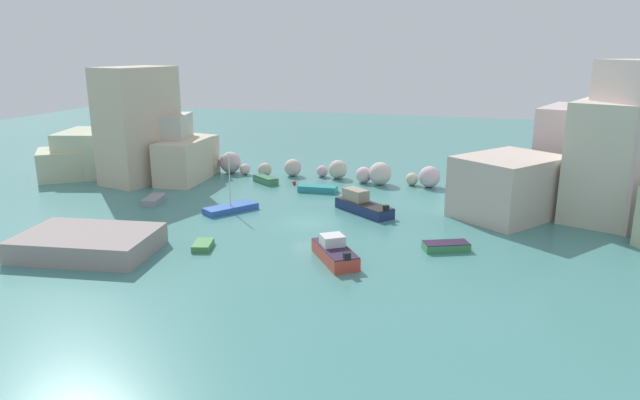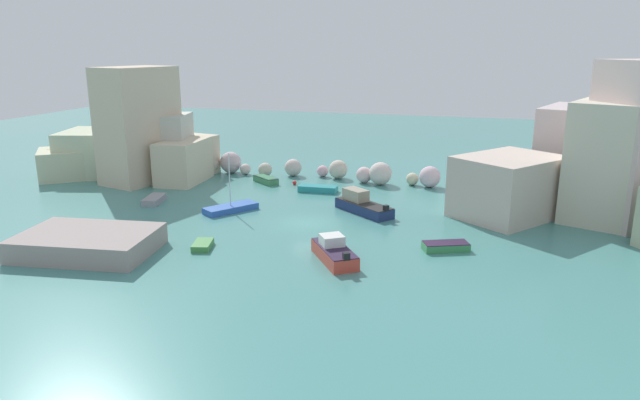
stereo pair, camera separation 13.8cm
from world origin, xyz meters
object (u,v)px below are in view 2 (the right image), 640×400
moored_boat_4 (490,219)px  moored_boat_5 (266,180)px  moored_boat_9 (446,246)px  moored_boat_2 (231,208)px  moored_boat_6 (138,228)px  channel_buoy (294,183)px  stone_dock (88,243)px  moored_boat_7 (334,252)px  moored_boat_3 (203,245)px  moored_boat_0 (362,205)px  moored_boat_1 (154,200)px  moored_boat_8 (318,189)px

moored_boat_4 → moored_boat_5: 25.12m
moored_boat_5 → moored_boat_9: (20.72, -16.30, -0.06)m
moored_boat_2 → moored_boat_6: (-4.66, -7.65, 0.00)m
channel_buoy → stone_dock: bearing=-107.3°
moored_boat_4 → moored_boat_7: (-10.50, -12.62, 0.34)m
moored_boat_3 → moored_boat_9: bearing=90.0°
moored_boat_6 → moored_boat_9: size_ratio=0.78×
stone_dock → moored_boat_3: stone_dock is taller
moored_boat_3 → moored_boat_6: size_ratio=0.88×
moored_boat_3 → moored_boat_0: bearing=128.7°
moored_boat_2 → moored_boat_4: 23.01m
moored_boat_1 → moored_boat_5: (7.29, 10.68, 0.07)m
moored_boat_4 → moored_boat_2: bearing=81.2°
channel_buoy → moored_boat_0: moored_boat_0 is taller
moored_boat_1 → moored_boat_6: 9.06m
stone_dock → moored_boat_7: 17.98m
moored_boat_3 → moored_boat_5: 21.18m
moored_boat_3 → moored_boat_8: (3.41, 18.79, 0.09)m
channel_buoy → moored_boat_0: size_ratio=0.07×
moored_boat_3 → moored_boat_7: 10.11m
moored_boat_5 → moored_boat_9: 26.36m
moored_boat_9 → moored_boat_8: bearing=112.0°
channel_buoy → moored_boat_8: 4.03m
moored_boat_4 → moored_boat_6: moored_boat_4 is taller
moored_boat_7 → moored_boat_9: (7.41, 4.32, -0.32)m
stone_dock → moored_boat_0: bearing=43.4°
moored_boat_8 → moored_boat_9: 19.98m
moored_boat_1 → moored_boat_9: size_ratio=0.94×
moored_boat_2 → moored_boat_9: (19.68, -4.99, 0.00)m
moored_boat_0 → moored_boat_9: (8.10, -8.08, -0.39)m
moored_boat_3 → moored_boat_5: (-3.21, 20.93, 0.14)m
moored_boat_7 → stone_dock: bearing=67.2°
moored_boat_0 → moored_boat_2: moored_boat_2 is taller
moored_boat_1 → moored_boat_3: size_ratio=1.37×
channel_buoy → moored_boat_3: bearing=-90.2°
stone_dock → moored_boat_1: bearing=102.5°
moored_boat_6 → moored_boat_3: bearing=-16.3°
moored_boat_1 → moored_boat_8: (13.91, 8.54, 0.02)m
moored_boat_8 → moored_boat_0: bearing=-47.7°
moored_boat_8 → moored_boat_9: bearing=-47.4°
channel_buoy → moored_boat_4: (20.52, -8.12, 0.06)m
stone_dock → moored_boat_0: moored_boat_0 is taller
moored_boat_8 → moored_boat_4: bearing=-21.1°
moored_boat_0 → moored_boat_4: bearing=-141.1°
moored_boat_0 → moored_boat_8: moored_boat_0 is taller
stone_dock → moored_boat_3: 8.22m
moored_boat_5 → moored_boat_7: moored_boat_7 is taller
stone_dock → moored_boat_2: size_ratio=1.74×
stone_dock → moored_boat_8: bearing=63.7°
moored_boat_0 → moored_boat_5: moored_boat_0 is taller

